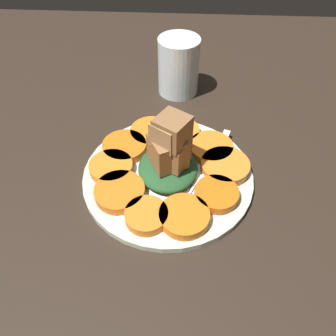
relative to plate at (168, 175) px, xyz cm
name	(u,v)px	position (x,y,z in cm)	size (l,w,h in cm)	color
table_slab	(168,182)	(0.00, 0.00, -1.52)	(120.00, 120.00, 2.00)	black
plate	(168,175)	(0.00, 0.00, 0.00)	(25.14, 25.14, 1.05)	beige
carrot_slice_0	(211,148)	(4.97, -6.43, 1.25)	(6.85, 6.85, 1.34)	orange
carrot_slice_1	(182,132)	(8.52, -1.74, 1.25)	(5.86, 5.86, 1.34)	orange
carrot_slice_2	(152,133)	(8.04, 3.16, 1.25)	(6.93, 6.93, 1.34)	orange
carrot_slice_3	(124,147)	(4.42, 7.09, 1.25)	(6.88, 6.88, 1.34)	orange
carrot_slice_4	(111,168)	(-0.26, 8.43, 1.25)	(6.43, 6.43, 1.34)	orange
carrot_slice_5	(120,192)	(-4.54, 6.43, 1.25)	(7.03, 7.03, 1.34)	orange
carrot_slice_6	(146,215)	(-8.22, 2.34, 1.25)	(5.72, 5.72, 1.34)	orange
carrot_slice_7	(184,216)	(-8.05, -2.57, 1.25)	(6.65, 6.65, 1.34)	orange
carrot_slice_8	(216,194)	(-4.19, -6.91, 1.25)	(6.08, 6.08, 1.34)	#D45E12
carrot_slice_9	(225,166)	(1.18, -8.41, 1.25)	(7.21, 7.21, 1.34)	orange
center_pile	(169,154)	(-0.04, -0.10, 4.52)	(9.66, 8.70, 10.17)	#1E4723
fork	(209,169)	(0.91, -6.14, 0.78)	(17.32, 7.78, 0.40)	silver
water_glass	(179,66)	(22.98, -0.66, 4.76)	(7.67, 7.67, 10.55)	silver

